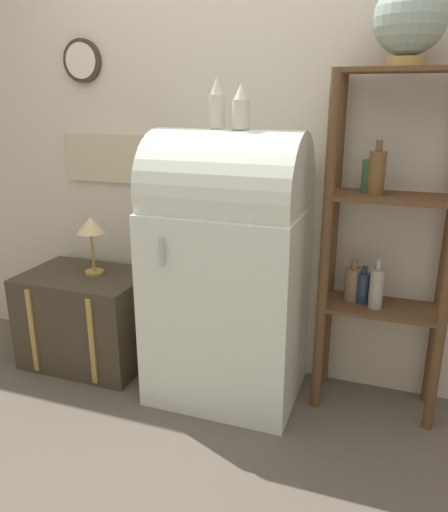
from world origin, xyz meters
name	(u,v)px	position (x,y,z in m)	size (l,w,h in m)	color
ground_plane	(211,413)	(0.00, 0.00, 0.00)	(12.00, 12.00, 0.00)	#60564C
wall_back	(247,136)	(-0.01, 0.57, 1.35)	(7.00, 0.09, 2.70)	beige
refrigerator	(228,266)	(0.00, 0.25, 0.72)	(0.76, 0.64, 1.41)	silver
suitcase_trunk	(88,318)	(-0.90, 0.26, 0.28)	(0.72, 0.51, 0.56)	#423828
shelf_unit	(385,233)	(0.75, 0.38, 0.93)	(0.60, 0.30, 1.67)	brown
globe	(410,19)	(0.76, 0.34, 1.86)	(0.30, 0.30, 0.34)	#AD8942
vase_left	(217,104)	(-0.06, 0.26, 1.52)	(0.08, 0.08, 0.24)	beige
vase_center	(241,108)	(0.07, 0.24, 1.50)	(0.08, 0.08, 0.20)	beige
desk_lamp	(91,229)	(-0.85, 0.30, 0.83)	(0.16, 0.16, 0.34)	#AD8942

